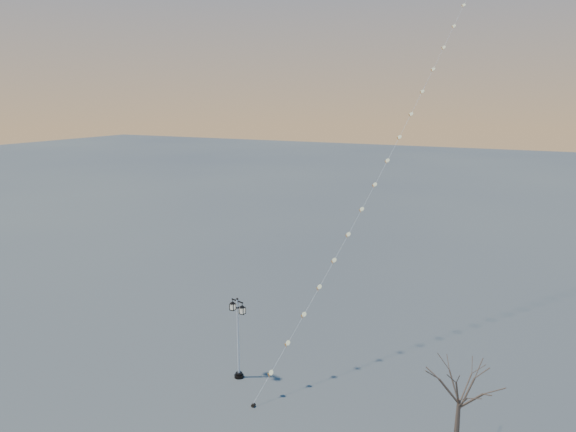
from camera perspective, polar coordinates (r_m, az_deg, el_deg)
The scene contains 4 objects.
ground at distance 26.77m, azimuth -1.97°, elevation -21.20°, with size 300.00×300.00×0.00m, color #4C4F4D.
street_lamp at distance 29.17m, azimuth -5.39°, elevation -12.51°, with size 1.13×0.62×4.60m.
bare_tree at distance 24.58m, azimuth 18.01°, elevation -16.95°, with size 2.62×2.62×4.34m.
kite_train at distance 36.94m, azimuth 15.48°, elevation 17.40°, with size 9.80×32.15×36.78m.
Camera 1 is at (10.63, -19.56, 14.88)m, focal length 33.09 mm.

